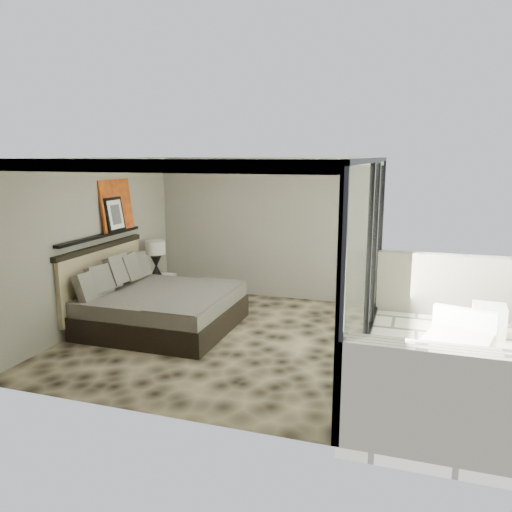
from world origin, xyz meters
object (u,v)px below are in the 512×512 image
(bed, at_px, (157,305))
(table_lamp, at_px, (156,253))
(nightstand, at_px, (157,287))
(lounger, at_px, (451,357))
(ottoman, at_px, (489,320))

(bed, distance_m, table_lamp, 1.68)
(nightstand, height_order, table_lamp, table_lamp)
(bed, relative_size, table_lamp, 3.39)
(nightstand, xyz_separation_m, lounger, (5.36, -1.77, -0.07))
(bed, xyz_separation_m, ottoman, (5.23, 1.29, -0.13))
(bed, height_order, table_lamp, bed)
(bed, relative_size, ottoman, 4.68)
(bed, bearing_deg, table_lamp, 119.34)
(ottoman, xyz_separation_m, lounger, (-0.64, -1.69, -0.04))
(table_lamp, bearing_deg, bed, -60.66)
(nightstand, distance_m, ottoman, 6.00)
(bed, distance_m, lounger, 4.61)
(table_lamp, bearing_deg, lounger, -18.28)
(table_lamp, height_order, lounger, table_lamp)
(nightstand, distance_m, table_lamp, 0.67)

